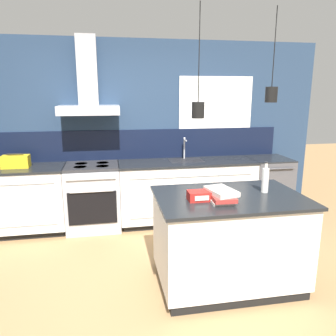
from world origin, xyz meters
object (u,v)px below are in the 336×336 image
object	(u,v)px
red_supply_box	(200,196)
yellow_toolbox	(16,162)
oven_range	(93,197)
dishwasher	(267,187)
book_stack	(221,195)
bottle_on_island	(265,180)

from	to	relation	value
red_supply_box	yellow_toolbox	distance (m)	2.63
yellow_toolbox	oven_range	bearing A→B (deg)	-0.26
oven_range	yellow_toolbox	distance (m)	1.10
dishwasher	book_stack	distance (m)	2.29
oven_range	book_stack	xyz separation A→B (m)	(1.22, -1.76, 0.51)
red_supply_box	yellow_toolbox	bearing A→B (deg)	139.47
oven_range	dishwasher	size ratio (longest dim) A/B	1.00
bottle_on_island	book_stack	distance (m)	0.55
dishwasher	yellow_toolbox	bearing A→B (deg)	180.00
oven_range	book_stack	world-z (taller)	book_stack
book_stack	red_supply_box	size ratio (longest dim) A/B	1.68
book_stack	yellow_toolbox	xyz separation A→B (m)	(-2.19, 1.76, 0.02)
book_stack	oven_range	bearing A→B (deg)	124.85
dishwasher	red_supply_box	xyz separation A→B (m)	(-1.56, -1.71, 0.50)
dishwasher	bottle_on_island	distance (m)	1.89
yellow_toolbox	book_stack	bearing A→B (deg)	-38.86
oven_range	bottle_on_island	distance (m)	2.42
oven_range	dishwasher	bearing A→B (deg)	0.09
oven_range	dishwasher	world-z (taller)	same
dishwasher	yellow_toolbox	xyz separation A→B (m)	(-3.56, 0.00, 0.54)
red_supply_box	book_stack	bearing A→B (deg)	-15.36
bottle_on_island	book_stack	world-z (taller)	bottle_on_island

